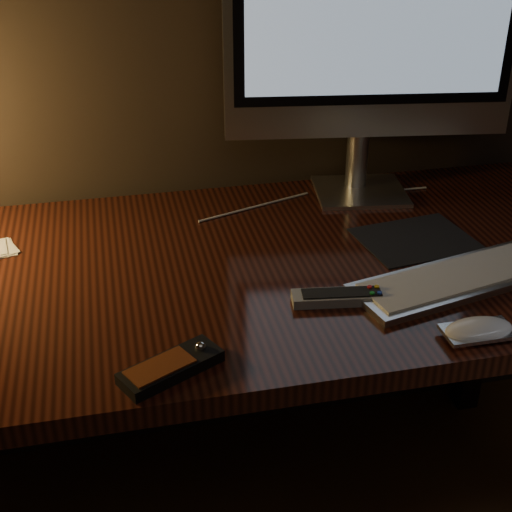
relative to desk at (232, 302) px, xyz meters
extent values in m
cube|color=#3D170E|center=(0.00, -0.07, 0.11)|extent=(1.60, 0.75, 0.04)
cube|color=black|center=(0.75, 0.25, -0.27)|extent=(0.06, 0.06, 0.71)
cube|color=black|center=(0.00, 0.27, -0.17)|extent=(1.48, 0.02, 0.51)
cube|color=silver|center=(0.35, 0.20, 0.13)|extent=(0.23, 0.21, 0.01)
cylinder|color=silver|center=(0.35, 0.23, 0.21)|extent=(0.06, 0.06, 0.14)
cube|color=silver|center=(0.35, 0.19, 0.53)|extent=(0.63, 0.13, 0.51)
cube|color=silver|center=(0.41, -0.22, 0.14)|extent=(0.49, 0.23, 0.02)
cube|color=black|center=(0.38, -0.05, 0.13)|extent=(0.25, 0.21, 0.00)
ellipsoid|color=white|center=(0.33, -0.39, 0.14)|extent=(0.12, 0.06, 0.02)
cube|color=black|center=(-0.16, -0.38, 0.14)|extent=(0.17, 0.13, 0.02)
cube|color=maroon|center=(-0.16, -0.38, 0.15)|extent=(0.11, 0.09, 0.00)
sphere|color=silver|center=(-0.16, -0.38, 0.15)|extent=(0.02, 0.02, 0.02)
cube|color=gray|center=(0.15, -0.24, 0.14)|extent=(0.18, 0.07, 0.02)
cube|color=black|center=(0.15, -0.24, 0.15)|extent=(0.14, 0.05, 0.00)
cylinder|color=red|center=(0.15, -0.24, 0.15)|extent=(0.01, 0.01, 0.00)
cylinder|color=#0C8C19|center=(0.15, -0.24, 0.15)|extent=(0.01, 0.01, 0.00)
cylinder|color=gold|center=(0.15, -0.24, 0.15)|extent=(0.01, 0.01, 0.00)
cylinder|color=#1433BF|center=(0.15, -0.24, 0.15)|extent=(0.01, 0.01, 0.00)
cylinder|color=white|center=(0.23, 0.17, 0.13)|extent=(0.55, 0.08, 0.00)
camera|label=1|loc=(-0.22, -1.24, 0.80)|focal=50.00mm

